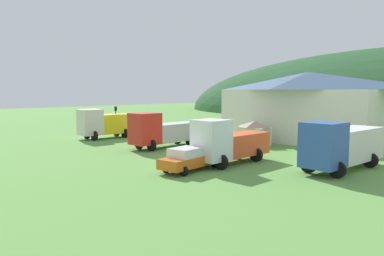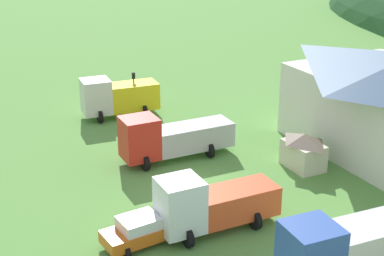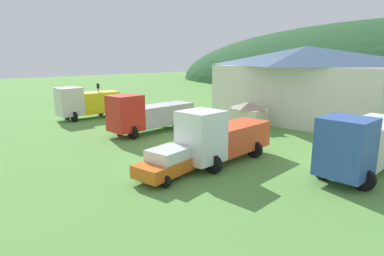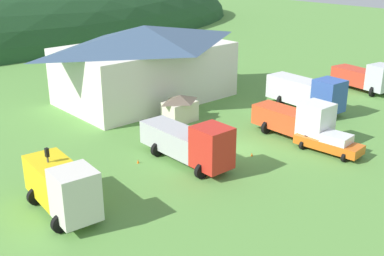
{
  "view_description": "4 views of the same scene",
  "coord_description": "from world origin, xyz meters",
  "px_view_note": "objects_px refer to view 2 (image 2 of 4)",
  "views": [
    {
      "loc": [
        22.91,
        -23.36,
        5.61
      ],
      "look_at": [
        -4.27,
        4.04,
        1.73
      ],
      "focal_mm": 34.78,
      "sensor_mm": 36.0,
      "label": 1
    },
    {
      "loc": [
        29.48,
        -14.98,
        16.96
      ],
      "look_at": [
        -4.15,
        2.02,
        2.39
      ],
      "focal_mm": 53.37,
      "sensor_mm": 36.0,
      "label": 2
    },
    {
      "loc": [
        17.03,
        -16.78,
        6.44
      ],
      "look_at": [
        0.75,
        0.41,
        1.28
      ],
      "focal_mm": 29.81,
      "sensor_mm": 36.0,
      "label": 3
    },
    {
      "loc": [
        -26.14,
        -23.42,
        14.84
      ],
      "look_at": [
        -2.72,
        2.78,
        1.68
      ],
      "focal_mm": 44.65,
      "sensor_mm": 36.0,
      "label": 4
    }
  ],
  "objects_px": {
    "play_shed_cream": "(304,150)",
    "traffic_cone_mid_row": "(186,139)",
    "crane_truck_red": "(170,137)",
    "service_pickup_orange": "(147,229)",
    "traffic_light_west": "(134,88)",
    "flatbed_truck_yellow": "(117,96)",
    "box_truck_blue": "(354,247)",
    "heavy_rig_white": "(209,204)",
    "traffic_cone_near_pickup": "(170,190)"
  },
  "relations": [
    {
      "from": "service_pickup_orange",
      "to": "traffic_cone_mid_row",
      "type": "bearing_deg",
      "value": -129.78
    },
    {
      "from": "play_shed_cream",
      "to": "traffic_cone_mid_row",
      "type": "xyz_separation_m",
      "value": [
        -8.33,
        -4.99,
        -1.3
      ]
    },
    {
      "from": "traffic_light_west",
      "to": "traffic_cone_mid_row",
      "type": "height_order",
      "value": "traffic_light_west"
    },
    {
      "from": "heavy_rig_white",
      "to": "box_truck_blue",
      "type": "bearing_deg",
      "value": 120.37
    },
    {
      "from": "crane_truck_red",
      "to": "heavy_rig_white",
      "type": "height_order",
      "value": "same"
    },
    {
      "from": "box_truck_blue",
      "to": "traffic_cone_near_pickup",
      "type": "height_order",
      "value": "box_truck_blue"
    },
    {
      "from": "play_shed_cream",
      "to": "heavy_rig_white",
      "type": "bearing_deg",
      "value": -65.84
    },
    {
      "from": "heavy_rig_white",
      "to": "traffic_light_west",
      "type": "bearing_deg",
      "value": -98.99
    },
    {
      "from": "crane_truck_red",
      "to": "traffic_cone_mid_row",
      "type": "xyz_separation_m",
      "value": [
        -2.82,
        2.65,
        -1.7
      ]
    },
    {
      "from": "box_truck_blue",
      "to": "service_pickup_orange",
      "type": "height_order",
      "value": "box_truck_blue"
    },
    {
      "from": "traffic_light_west",
      "to": "traffic_cone_mid_row",
      "type": "bearing_deg",
      "value": 9.99
    },
    {
      "from": "box_truck_blue",
      "to": "traffic_cone_mid_row",
      "type": "bearing_deg",
      "value": -88.58
    },
    {
      "from": "traffic_light_west",
      "to": "traffic_cone_near_pickup",
      "type": "distance_m",
      "value": 15.33
    },
    {
      "from": "traffic_cone_mid_row",
      "to": "heavy_rig_white",
      "type": "bearing_deg",
      "value": -20.68
    },
    {
      "from": "traffic_cone_mid_row",
      "to": "traffic_light_west",
      "type": "bearing_deg",
      "value": -170.01
    },
    {
      "from": "crane_truck_red",
      "to": "traffic_cone_mid_row",
      "type": "distance_m",
      "value": 4.23
    },
    {
      "from": "flatbed_truck_yellow",
      "to": "traffic_light_west",
      "type": "xyz_separation_m",
      "value": [
        -0.02,
        1.62,
        0.49
      ]
    },
    {
      "from": "service_pickup_orange",
      "to": "traffic_cone_near_pickup",
      "type": "height_order",
      "value": "service_pickup_orange"
    },
    {
      "from": "flatbed_truck_yellow",
      "to": "traffic_cone_mid_row",
      "type": "xyz_separation_m",
      "value": [
        7.46,
        2.94,
        -1.82
      ]
    },
    {
      "from": "crane_truck_red",
      "to": "play_shed_cream",
      "type": "bearing_deg",
      "value": 144.96
    },
    {
      "from": "traffic_light_west",
      "to": "service_pickup_orange",
      "type": "bearing_deg",
      "value": -19.62
    },
    {
      "from": "service_pickup_orange",
      "to": "traffic_cone_mid_row",
      "type": "xyz_separation_m",
      "value": [
        -12.25,
        8.35,
        -0.83
      ]
    },
    {
      "from": "flatbed_truck_yellow",
      "to": "traffic_cone_mid_row",
      "type": "relative_size",
      "value": 11.5
    },
    {
      "from": "play_shed_cream",
      "to": "traffic_cone_near_pickup",
      "type": "bearing_deg",
      "value": -96.18
    },
    {
      "from": "box_truck_blue",
      "to": "traffic_cone_near_pickup",
      "type": "relative_size",
      "value": 15.58
    },
    {
      "from": "traffic_light_west",
      "to": "play_shed_cream",
      "type": "bearing_deg",
      "value": 21.75
    },
    {
      "from": "service_pickup_orange",
      "to": "traffic_light_west",
      "type": "relative_size",
      "value": 1.43
    },
    {
      "from": "service_pickup_orange",
      "to": "traffic_light_west",
      "type": "distance_m",
      "value": 21.01
    },
    {
      "from": "crane_truck_red",
      "to": "service_pickup_orange",
      "type": "bearing_deg",
      "value": 59.55
    },
    {
      "from": "flatbed_truck_yellow",
      "to": "traffic_cone_near_pickup",
      "type": "xyz_separation_m",
      "value": [
        14.74,
        -1.81,
        -1.82
      ]
    },
    {
      "from": "play_shed_cream",
      "to": "traffic_cone_mid_row",
      "type": "distance_m",
      "value": 9.8
    },
    {
      "from": "heavy_rig_white",
      "to": "traffic_light_west",
      "type": "xyz_separation_m",
      "value": [
        -20.21,
        3.48,
        0.61
      ]
    },
    {
      "from": "service_pickup_orange",
      "to": "play_shed_cream",
      "type": "bearing_deg",
      "value": -169.12
    },
    {
      "from": "traffic_light_west",
      "to": "heavy_rig_white",
      "type": "bearing_deg",
      "value": -9.78
    },
    {
      "from": "flatbed_truck_yellow",
      "to": "service_pickup_orange",
      "type": "relative_size",
      "value": 1.25
    },
    {
      "from": "flatbed_truck_yellow",
      "to": "box_truck_blue",
      "type": "xyz_separation_m",
      "value": [
        27.25,
        2.15,
        0.01
      ]
    },
    {
      "from": "flatbed_truck_yellow",
      "to": "box_truck_blue",
      "type": "relative_size",
      "value": 0.81
    },
    {
      "from": "traffic_cone_near_pickup",
      "to": "traffic_cone_mid_row",
      "type": "height_order",
      "value": "traffic_cone_mid_row"
    },
    {
      "from": "crane_truck_red",
      "to": "heavy_rig_white",
      "type": "xyz_separation_m",
      "value": [
        9.9,
        -2.16,
        0.01
      ]
    },
    {
      "from": "play_shed_cream",
      "to": "box_truck_blue",
      "type": "xyz_separation_m",
      "value": [
        11.46,
        -5.78,
        0.54
      ]
    },
    {
      "from": "flatbed_truck_yellow",
      "to": "play_shed_cream",
      "type": "bearing_deg",
      "value": 121.65
    },
    {
      "from": "crane_truck_red",
      "to": "traffic_cone_near_pickup",
      "type": "distance_m",
      "value": 5.21
    },
    {
      "from": "crane_truck_red",
      "to": "traffic_cone_mid_row",
      "type": "relative_size",
      "value": 14.24
    },
    {
      "from": "box_truck_blue",
      "to": "traffic_light_west",
      "type": "xyz_separation_m",
      "value": [
        -27.28,
        -0.53,
        0.48
      ]
    },
    {
      "from": "flatbed_truck_yellow",
      "to": "crane_truck_red",
      "type": "relative_size",
      "value": 0.81
    },
    {
      "from": "play_shed_cream",
      "to": "traffic_cone_mid_row",
      "type": "bearing_deg",
      "value": -149.06
    },
    {
      "from": "flatbed_truck_yellow",
      "to": "traffic_cone_mid_row",
      "type": "height_order",
      "value": "flatbed_truck_yellow"
    },
    {
      "from": "crane_truck_red",
      "to": "service_pickup_orange",
      "type": "height_order",
      "value": "crane_truck_red"
    },
    {
      "from": "service_pickup_orange",
      "to": "traffic_cone_mid_row",
      "type": "height_order",
      "value": "service_pickup_orange"
    },
    {
      "from": "box_truck_blue",
      "to": "crane_truck_red",
      "type": "bearing_deg",
      "value": -80.05
    }
  ]
}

